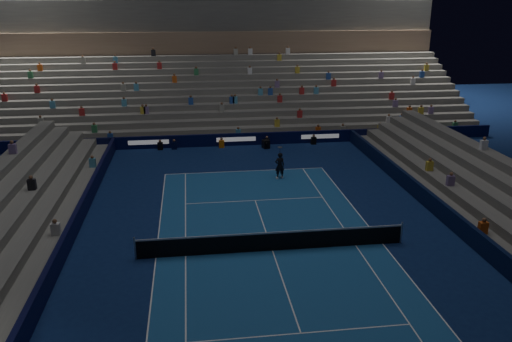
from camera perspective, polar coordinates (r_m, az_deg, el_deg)
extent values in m
plane|color=#0C1C49|center=(24.71, 1.84, -8.88)|extent=(90.00, 90.00, 0.00)
cube|color=navy|center=(24.70, 1.84, -8.87)|extent=(10.97, 23.77, 0.01)
cube|color=black|center=(41.71, -2.25, 3.54)|extent=(44.00, 0.25, 1.00)
cube|color=black|center=(27.64, 22.24, -6.09)|extent=(0.25, 37.00, 1.00)
cube|color=black|center=(24.96, -20.98, -8.64)|extent=(0.25, 37.00, 1.00)
cube|color=slate|center=(42.74, -2.37, 3.57)|extent=(44.00, 1.00, 0.50)
cube|color=slate|center=(43.64, -2.49, 4.23)|extent=(44.00, 1.00, 1.00)
cube|color=slate|center=(44.54, -2.61, 4.86)|extent=(44.00, 1.00, 1.50)
cube|color=slate|center=(45.45, -2.73, 5.47)|extent=(44.00, 1.00, 2.00)
cube|color=slate|center=(46.36, -2.84, 6.05)|extent=(44.00, 1.00, 2.50)
cube|color=slate|center=(47.28, -2.95, 6.61)|extent=(44.00, 1.00, 3.00)
cube|color=slate|center=(48.21, -3.05, 7.15)|extent=(44.00, 1.00, 3.50)
cube|color=slate|center=(49.14, -3.15, 7.67)|extent=(44.00, 1.00, 4.00)
cube|color=slate|center=(50.07, -3.25, 8.17)|extent=(44.00, 1.00, 4.50)
cube|color=slate|center=(51.00, -3.34, 8.65)|extent=(44.00, 1.00, 5.00)
cube|color=slate|center=(51.94, -3.43, 9.11)|extent=(44.00, 1.00, 5.50)
cube|color=slate|center=(52.89, -3.52, 9.56)|extent=(44.00, 1.00, 6.00)
cube|color=#7C624D|center=(53.48, -3.69, 14.09)|extent=(44.00, 0.60, 2.20)
cube|color=#4C4D4A|center=(54.72, -3.86, 16.92)|extent=(44.00, 2.40, 3.00)
cube|color=#60605C|center=(28.13, 23.60, -6.40)|extent=(1.00, 37.00, 0.50)
cube|color=#60605C|center=(28.55, 25.40, -5.74)|extent=(1.00, 37.00, 1.00)
cube|color=slate|center=(25.27, -22.69, -9.15)|extent=(1.00, 37.00, 0.50)
cube|color=slate|center=(25.46, -24.96, -8.64)|extent=(1.00, 37.00, 1.00)
cylinder|color=#B2B2B7|center=(24.34, -13.35, -8.41)|extent=(0.10, 0.10, 1.10)
cylinder|color=#B2B2B7|center=(26.18, 15.91, -6.63)|extent=(0.10, 0.10, 1.10)
cube|color=black|center=(24.50, 1.85, -7.94)|extent=(12.80, 0.03, 0.90)
cube|color=white|center=(24.28, 1.86, -6.91)|extent=(12.80, 0.04, 0.08)
imported|color=black|center=(33.91, 2.67, 0.61)|extent=(0.69, 0.49, 1.78)
cube|color=black|center=(40.98, 1.11, 3.03)|extent=(0.62, 0.70, 0.66)
cylinder|color=black|center=(40.47, 1.21, 3.11)|extent=(0.24, 0.38, 0.16)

